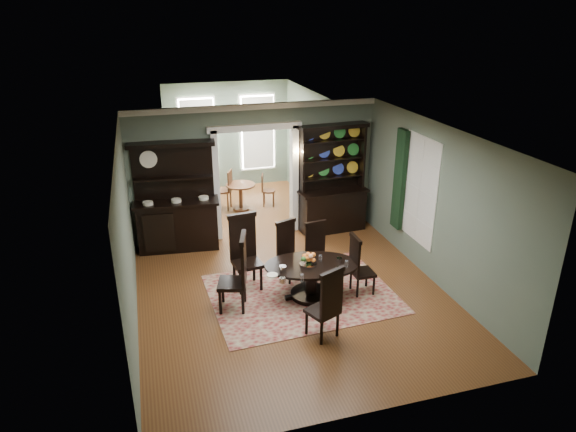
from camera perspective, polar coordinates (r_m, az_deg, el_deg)
name	(u,v)px	position (r m, az deg, el deg)	size (l,w,h in m)	color
room	(294,217)	(8.77, 0.65, -0.07)	(5.51, 6.01, 3.01)	brown
parlor	(234,143)	(13.87, -5.99, 8.03)	(3.51, 3.50, 3.01)	brown
doorway_trim	(255,166)	(11.45, -3.65, 5.55)	(2.08, 0.25, 2.57)	silver
right_window	(410,185)	(10.54, 13.39, 3.38)	(0.15, 1.47, 2.12)	white
wall_sconce	(298,153)	(11.47, 1.15, 7.03)	(0.27, 0.21, 0.21)	gold
rug	(302,294)	(9.55, 1.52, -8.63)	(3.27, 2.50, 0.01)	maroon
dining_table	(311,274)	(9.26, 2.62, -6.46)	(1.85, 1.82, 0.66)	black
centerpiece	(308,262)	(9.06, 2.25, -5.18)	(1.50, 0.96, 0.25)	silver
chair_far_left	(245,249)	(9.53, -4.84, -3.68)	(0.58, 0.56, 1.43)	black
chair_far_mid	(288,248)	(9.84, 0.02, -3.59)	(0.55, 0.54, 1.17)	black
chair_far_right	(317,249)	(9.83, 3.23, -3.71)	(0.47, 0.46, 1.16)	black
chair_end_left	(238,271)	(8.81, -5.53, -6.12)	(0.61, 0.63, 1.40)	black
chair_end_right	(358,264)	(9.38, 7.83, -5.26)	(0.40, 0.44, 1.15)	black
chair_near	(327,302)	(8.08, 4.40, -9.55)	(0.60, 0.59, 1.26)	black
sideboard	(177,212)	(11.23, -12.23, 0.39)	(1.83, 0.81, 2.34)	black
welsh_dresser	(332,193)	(11.91, 4.93, 2.57)	(1.63, 0.69, 2.49)	black
parlor_table	(241,193)	(13.23, -5.28, 2.54)	(0.75, 0.75, 0.70)	#4E2C16
parlor_chair_left	(226,188)	(13.32, -6.92, 3.06)	(0.50, 0.49, 1.04)	#4E2C16
parlor_chair_right	(266,189)	(13.49, -2.43, 3.02)	(0.39, 0.39, 0.85)	#4E2C16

